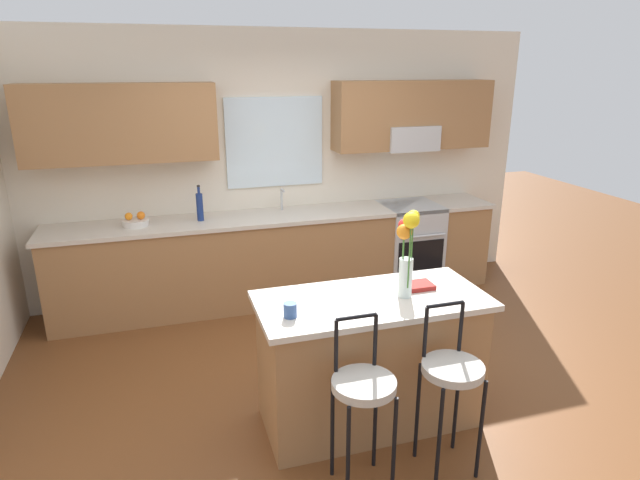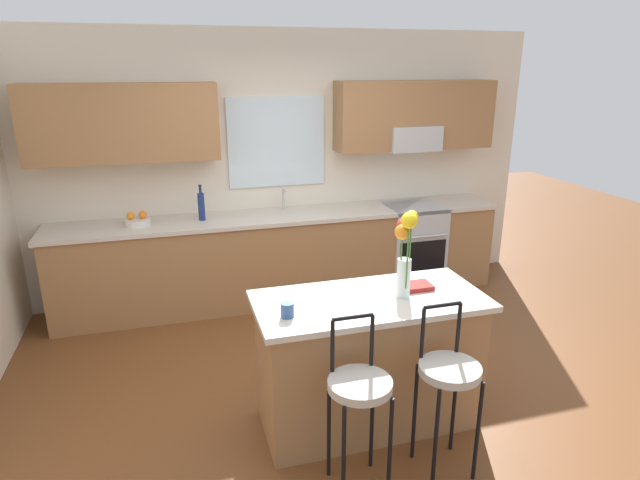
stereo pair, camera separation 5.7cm
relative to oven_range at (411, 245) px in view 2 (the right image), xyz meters
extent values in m
plane|color=brown|center=(-1.41, -1.68, -0.46)|extent=(14.00, 14.00, 0.00)
cube|color=beige|center=(-1.41, 0.38, 0.89)|extent=(5.60, 0.12, 2.70)
cube|color=#996B42|center=(-2.86, 0.15, 1.39)|extent=(1.70, 0.34, 0.70)
cube|color=#996B42|center=(0.04, 0.15, 1.39)|extent=(1.70, 0.34, 0.70)
cube|color=silver|center=(-1.41, 0.31, 1.14)|extent=(1.00, 0.03, 0.90)
cube|color=#B7BABC|center=(0.00, 0.12, 1.16)|extent=(0.56, 0.36, 0.26)
cube|color=#996B42|center=(-1.41, 0.02, -0.02)|extent=(4.50, 0.60, 0.88)
cube|color=beige|center=(-1.41, 0.02, 0.44)|extent=(4.56, 0.64, 0.04)
cube|color=#B7BABC|center=(-1.38, 0.02, 0.39)|extent=(0.54, 0.38, 0.11)
cylinder|color=#B7BABC|center=(-1.38, 0.18, 0.57)|extent=(0.02, 0.02, 0.22)
cylinder|color=#B7BABC|center=(-1.38, 0.12, 0.68)|extent=(0.02, 0.12, 0.02)
cube|color=#B7BABC|center=(0.00, 0.00, 0.00)|extent=(0.60, 0.60, 0.92)
cube|color=black|center=(0.00, -0.29, -0.06)|extent=(0.52, 0.02, 0.40)
cylinder|color=#B7BABC|center=(0.00, -0.33, 0.20)|extent=(0.50, 0.02, 0.02)
cube|color=#996B42|center=(-1.32, -2.14, -0.02)|extent=(1.42, 0.62, 0.88)
cube|color=beige|center=(-1.32, -2.14, 0.44)|extent=(1.50, 0.70, 0.04)
cylinder|color=black|center=(-1.73, -2.84, -0.13)|extent=(0.02, 0.02, 0.66)
cylinder|color=black|center=(-1.46, -2.84, -0.13)|extent=(0.02, 0.02, 0.66)
cylinder|color=black|center=(-1.73, -2.57, -0.13)|extent=(0.02, 0.02, 0.66)
cylinder|color=black|center=(-1.46, -2.57, -0.13)|extent=(0.02, 0.02, 0.66)
cylinder|color=#B2ADA3|center=(-1.60, -2.71, 0.23)|extent=(0.36, 0.36, 0.05)
cylinder|color=black|center=(-1.72, -2.57, 0.41)|extent=(0.02, 0.02, 0.32)
cylinder|color=black|center=(-1.48, -2.57, 0.41)|extent=(0.02, 0.02, 0.32)
cylinder|color=black|center=(-1.60, -2.57, 0.57)|extent=(0.23, 0.02, 0.02)
cylinder|color=black|center=(-1.18, -2.84, -0.13)|extent=(0.02, 0.02, 0.66)
cylinder|color=black|center=(-0.91, -2.84, -0.13)|extent=(0.02, 0.02, 0.66)
cylinder|color=black|center=(-1.18, -2.57, -0.13)|extent=(0.02, 0.02, 0.66)
cylinder|color=black|center=(-0.91, -2.57, -0.13)|extent=(0.02, 0.02, 0.66)
cylinder|color=#B2ADA3|center=(-1.05, -2.71, 0.23)|extent=(0.36, 0.36, 0.05)
cylinder|color=black|center=(-1.17, -2.57, 0.41)|extent=(0.02, 0.02, 0.32)
cylinder|color=black|center=(-0.93, -2.57, 0.41)|extent=(0.02, 0.02, 0.32)
cylinder|color=black|center=(-1.05, -2.57, 0.57)|extent=(0.23, 0.02, 0.02)
cylinder|color=silver|center=(-1.11, -2.18, 0.59)|extent=(0.09, 0.09, 0.26)
cylinder|color=#3D722D|center=(-1.07, -2.16, 0.77)|extent=(0.01, 0.01, 0.46)
sphere|color=yellow|center=(-1.07, -2.16, 1.00)|extent=(0.08, 0.08, 0.08)
cylinder|color=#3D722D|center=(-1.12, -2.13, 0.74)|extent=(0.01, 0.01, 0.39)
sphere|color=red|center=(-1.12, -2.13, 0.93)|extent=(0.08, 0.08, 0.08)
cylinder|color=#3D722D|center=(-1.14, -2.17, 0.72)|extent=(0.01, 0.01, 0.36)
sphere|color=orange|center=(-1.14, -2.17, 0.90)|extent=(0.10, 0.10, 0.10)
cylinder|color=#3D722D|center=(-1.12, -2.22, 0.76)|extent=(0.01, 0.01, 0.45)
sphere|color=yellow|center=(-1.12, -2.22, 0.99)|extent=(0.10, 0.10, 0.10)
cylinder|color=#33518C|center=(-1.90, -2.25, 0.51)|extent=(0.08, 0.08, 0.09)
cube|color=maroon|center=(-0.97, -2.08, 0.48)|extent=(0.20, 0.15, 0.03)
cylinder|color=silver|center=(-2.82, 0.02, 0.49)|extent=(0.24, 0.24, 0.06)
sphere|color=orange|center=(-2.76, 0.02, 0.56)|extent=(0.07, 0.07, 0.07)
sphere|color=orange|center=(-2.87, 0.02, 0.56)|extent=(0.07, 0.07, 0.07)
cylinder|color=navy|center=(-2.22, 0.02, 0.59)|extent=(0.06, 0.06, 0.27)
cylinder|color=navy|center=(-2.22, 0.02, 0.76)|extent=(0.03, 0.03, 0.07)
cylinder|color=black|center=(-2.22, 0.02, 0.80)|extent=(0.03, 0.03, 0.02)
camera|label=1|loc=(-2.57, -5.07, 1.89)|focal=30.06mm
camera|label=2|loc=(-2.52, -5.08, 1.89)|focal=30.06mm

